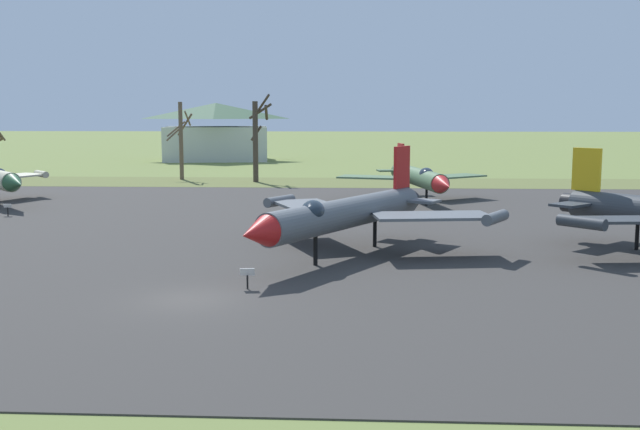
{
  "coord_description": "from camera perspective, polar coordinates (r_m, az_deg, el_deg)",
  "views": [
    {
      "loc": [
        6.77,
        -28.54,
        7.42
      ],
      "look_at": [
        4.53,
        14.02,
        1.6
      ],
      "focal_mm": 41.33,
      "sensor_mm": 36.0,
      "label": 1
    }
  ],
  "objects": [
    {
      "name": "bare_tree_left_of_center",
      "position": [
        85.68,
        -10.71,
        5.86
      ],
      "size": [
        3.0,
        2.72,
        8.85
      ],
      "color": "brown",
      "rests_on": "ground"
    },
    {
      "name": "visitor_building",
      "position": [
        121.59,
        -8.03,
        6.34
      ],
      "size": [
        18.61,
        14.47,
        9.3
      ],
      "color": "beige",
      "rests_on": "ground"
    },
    {
      "name": "bare_tree_center",
      "position": [
        81.42,
        -4.91,
        6.13
      ],
      "size": [
        2.73,
        3.02,
        9.66
      ],
      "color": "#42382D",
      "rests_on": "ground"
    },
    {
      "name": "info_placard_front_right",
      "position": [
        31.53,
        -5.65,
        -4.72
      ],
      "size": [
        0.63,
        0.27,
        0.96
      ],
      "color": "black",
      "rests_on": "ground"
    },
    {
      "name": "asphalt_apron",
      "position": [
        46.74,
        -5.35,
        -1.36
      ],
      "size": [
        78.23,
        57.05,
        0.05
      ],
      "primitive_type": "cube",
      "color": "#383533",
      "rests_on": "ground"
    },
    {
      "name": "jet_fighter_front_right",
      "position": [
        38.52,
        2.07,
        0.19
      ],
      "size": [
        13.65,
        15.55,
        5.58
      ],
      "color": "#565B60",
      "rests_on": "ground"
    },
    {
      "name": "jet_fighter_rear_center",
      "position": [
        62.66,
        7.66,
        2.94
      ],
      "size": [
        13.27,
        16.11,
        4.78
      ],
      "color": "#4C6B47",
      "rests_on": "ground"
    },
    {
      "name": "info_placard_rear_left",
      "position": [
        58.57,
        -23.03,
        0.47
      ],
      "size": [
        0.61,
        0.25,
        0.94
      ],
      "color": "black",
      "rests_on": "ground"
    },
    {
      "name": "ground_plane",
      "position": [
        30.25,
        -10.07,
        -6.54
      ],
      "size": [
        600.0,
        600.0,
        0.0
      ],
      "primitive_type": "plane",
      "color": "olive"
    },
    {
      "name": "grass_verge_strip",
      "position": [
        80.8,
        -1.8,
        2.53
      ],
      "size": [
        138.23,
        12.0,
        0.06
      ],
      "primitive_type": "cube",
      "color": "#606735",
      "rests_on": "ground"
    }
  ]
}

